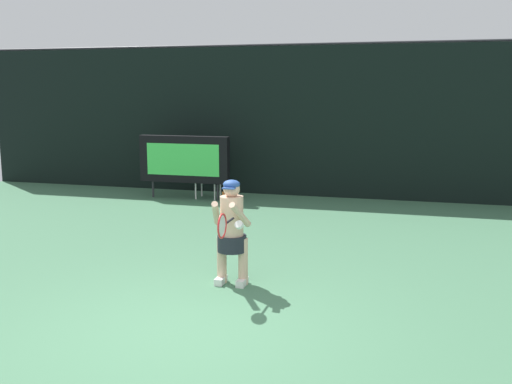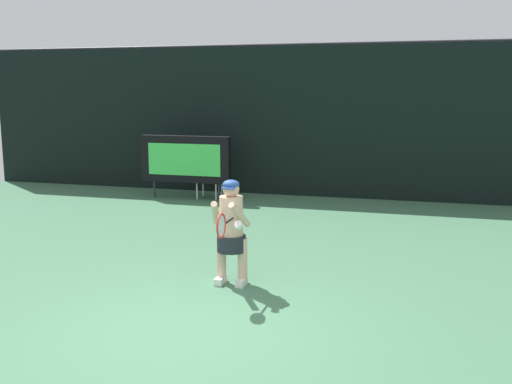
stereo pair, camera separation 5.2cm
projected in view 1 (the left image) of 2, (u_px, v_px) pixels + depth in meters
The scene contains 7 objects.
ground at pixel (178, 340), 6.22m from camera, with size 18.00×22.00×0.03m.
backdrop_screen at pixel (318, 122), 14.15m from camera, with size 18.00×0.12×3.66m.
scoreboard at pixel (184, 159), 13.94m from camera, with size 2.20×0.21×1.50m.
umpire_chair at pixel (209, 172), 14.13m from camera, with size 0.52×0.44×1.08m.
water_bottle at pixel (224, 197), 13.70m from camera, with size 0.07×0.07×0.27m.
tennis_player at pixel (232, 229), 7.84m from camera, with size 0.52×0.59×1.42m.
tennis_racket at pixel (223, 226), 7.17m from camera, with size 0.03×0.60×0.31m.
Camera 1 is at (2.35, -5.61, 2.60)m, focal length 41.50 mm.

